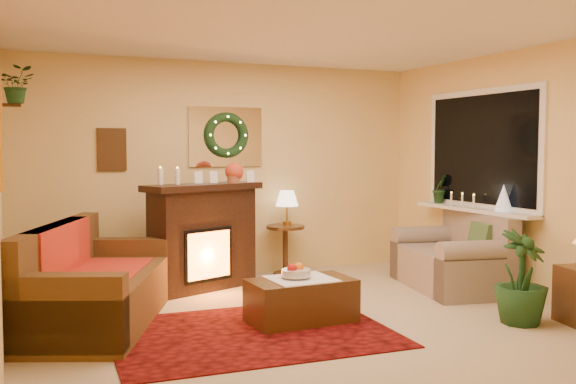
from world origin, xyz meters
name	(u,v)px	position (x,y,z in m)	size (l,w,h in m)	color
floor	(303,320)	(0.00, 0.00, 0.00)	(5.00, 5.00, 0.00)	beige
ceiling	(304,31)	(0.00, 0.00, 2.60)	(5.00, 5.00, 0.00)	white
wall_back	(226,170)	(0.00, 2.25, 1.30)	(5.00, 5.00, 0.00)	#EFD88C
wall_front	(468,195)	(0.00, -2.25, 1.30)	(5.00, 5.00, 0.00)	#EFD88C
wall_right	(518,173)	(2.50, 0.00, 1.30)	(4.50, 4.50, 0.00)	#EFD88C
area_rug	(251,333)	(-0.58, -0.20, 0.01)	(2.32, 1.74, 0.01)	maroon
sofa	(100,276)	(-1.71, 0.63, 0.43)	(0.91, 2.08, 0.89)	brown
red_throw	(96,271)	(-1.73, 0.74, 0.46)	(0.80, 1.30, 0.02)	red
fireplace	(203,240)	(-0.48, 1.61, 0.55)	(1.21, 0.38, 1.10)	black
poinsettia	(234,172)	(-0.11, 1.61, 1.30)	(0.21, 0.21, 0.21)	#BA3A1F
mantel_candle_a	(160,177)	(-0.94, 1.60, 1.26)	(0.06, 0.06, 0.18)	silver
mantel_candle_b	(177,177)	(-0.76, 1.57, 1.26)	(0.06, 0.06, 0.17)	white
mantel_mirror	(226,137)	(0.00, 2.23, 1.70)	(0.92, 0.02, 0.72)	white
wreath	(227,135)	(0.00, 2.19, 1.72)	(0.55, 0.55, 0.11)	#194719
wall_art	(112,149)	(-1.35, 2.23, 1.55)	(0.32, 0.03, 0.48)	#381E11
gold_mirror	(0,125)	(-2.48, 0.30, 1.75)	(0.03, 0.84, 1.00)	gold
hanging_plant	(17,103)	(-2.34, 1.05, 1.97)	(0.33, 0.28, 0.36)	#194719
loveseat	(450,251)	(2.06, 0.55, 0.42)	(0.85, 1.46, 0.85)	gray
window_frame	(482,149)	(2.48, 0.55, 1.55)	(0.03, 1.86, 1.36)	white
window_glass	(481,149)	(2.47, 0.55, 1.55)	(0.02, 1.70, 1.22)	black
window_sill	(474,210)	(2.38, 0.55, 0.87)	(0.22, 1.86, 0.04)	white
mini_tree	(504,198)	(2.39, 0.09, 1.04)	(0.19, 0.19, 0.28)	silver
sill_plant	(440,187)	(2.42, 1.21, 1.08)	(0.25, 0.20, 0.46)	black
side_table_round	(285,249)	(0.68, 1.98, 0.32)	(0.47, 0.47, 0.61)	#4D301D
lamp_cream	(287,204)	(0.71, 2.01, 0.88)	(0.28, 0.28, 0.43)	#F8E0BE
coffee_table	(301,299)	(-0.05, -0.06, 0.21)	(0.93, 0.51, 0.39)	#422019
fruit_bowl	(296,273)	(-0.09, -0.04, 0.45)	(0.27, 0.27, 0.06)	silver
floor_palm	(521,274)	(1.72, -0.89, 0.45)	(1.40, 1.40, 2.51)	#214825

